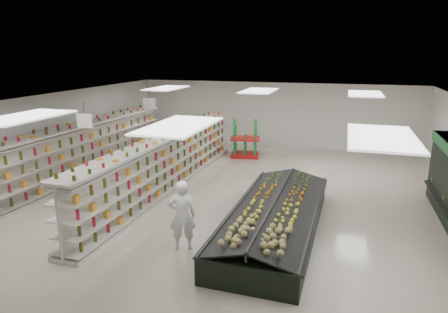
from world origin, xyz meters
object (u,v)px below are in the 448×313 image
(produce_island, at_px, (275,216))
(gondola_left, at_px, (67,159))
(soda_endcap, at_px, (245,140))
(shopper_main, at_px, (182,215))
(gondola_center, at_px, (169,164))
(shopper_background, at_px, (176,138))

(produce_island, bearing_deg, gondola_left, 167.45)
(soda_endcap, bearing_deg, gondola_left, -133.25)
(produce_island, bearing_deg, shopper_main, -140.42)
(gondola_left, distance_m, gondola_center, 3.75)
(gondola_center, bearing_deg, shopper_background, 111.68)
(shopper_main, bearing_deg, produce_island, -159.40)
(shopper_main, bearing_deg, gondola_left, -48.99)
(gondola_left, relative_size, produce_island, 1.91)
(produce_island, distance_m, shopper_main, 2.62)
(gondola_left, distance_m, shopper_background, 5.47)
(produce_island, bearing_deg, soda_endcap, 109.89)
(gondola_center, relative_size, soda_endcap, 6.77)
(soda_endcap, bearing_deg, produce_island, -70.11)
(produce_island, height_order, shopper_background, shopper_background)
(soda_endcap, distance_m, shopper_main, 8.96)
(gondola_center, height_order, soda_endcap, gondola_center)
(gondola_left, height_order, gondola_center, gondola_left)
(gondola_center, height_order, shopper_main, gondola_center)
(gondola_left, distance_m, shopper_main, 6.78)
(soda_endcap, bearing_deg, shopper_background, -171.30)
(gondola_center, distance_m, soda_endcap, 5.15)
(gondola_left, bearing_deg, gondola_center, 12.47)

